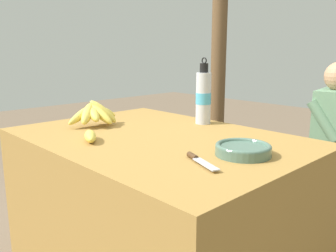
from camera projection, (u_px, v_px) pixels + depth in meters
name	position (u px, v px, depth m)	size (l,w,h in m)	color
market_counter	(158.00, 220.00, 1.64)	(1.27, 0.90, 0.80)	olive
banana_bunch_ripe	(95.00, 113.00, 1.75)	(0.18, 0.28, 0.14)	#4C381E
serving_bowl	(243.00, 149.00, 1.27)	(0.20, 0.20, 0.04)	#4C6B5B
water_bottle	(203.00, 97.00, 1.80)	(0.08, 0.08, 0.33)	silver
loose_banana_front	(90.00, 136.00, 1.46)	(0.15, 0.11, 0.05)	#E0C64C
knife	(198.00, 159.00, 1.20)	(0.19, 0.09, 0.02)	#BCBCC1
wooden_bench	(304.00, 174.00, 2.40)	(1.41, 0.32, 0.42)	#4C3823
seated_vendor	(326.00, 137.00, 2.22)	(0.44, 0.41, 1.11)	#564C60
banana_bunch_green	(259.00, 145.00, 2.62)	(0.15, 0.24, 0.13)	#4C381E
support_post_near	(219.00, 56.00, 3.28)	(0.14, 0.14, 2.22)	brown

